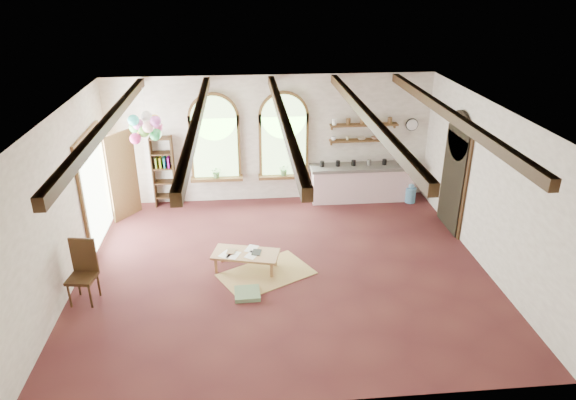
{
  "coord_description": "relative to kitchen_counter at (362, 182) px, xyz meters",
  "views": [
    {
      "loc": [
        -0.73,
        -8.76,
        5.49
      ],
      "look_at": [
        0.14,
        0.6,
        1.24
      ],
      "focal_mm": 32.0,
      "sensor_mm": 36.0,
      "label": 1
    }
  ],
  "objects": [
    {
      "name": "floor_mat",
      "position": [
        -2.65,
        -3.37,
        -0.47
      ],
      "size": [
        2.03,
        1.76,
        0.02
      ],
      "primitive_type": "cube",
      "rotation": [
        0.0,
        0.0,
        0.5
      ],
      "color": "tan",
      "rests_on": "floor"
    },
    {
      "name": "water_jug_b",
      "position": [
        1.21,
        -0.28,
        -0.25
      ],
      "size": [
        0.26,
        0.26,
        0.51
      ],
      "color": "#5088AD",
      "rests_on": "floor"
    },
    {
      "name": "wall_shelf_lower",
      "position": [
        0.0,
        0.18,
        1.07
      ],
      "size": [
        1.7,
        0.24,
        0.04
      ],
      "primitive_type": "cube",
      "color": "brown",
      "rests_on": "wall_back"
    },
    {
      "name": "potted_plant_right",
      "position": [
        -2.0,
        0.12,
        0.37
      ],
      "size": [
        0.27,
        0.23,
        0.3
      ],
      "primitive_type": "imported",
      "color": "#598C4C",
      "rests_on": "window_right"
    },
    {
      "name": "wall_shelf_upper",
      "position": [
        0.0,
        0.18,
        1.47
      ],
      "size": [
        1.7,
        0.24,
        0.04
      ],
      "primitive_type": "cube",
      "color": "brown",
      "rests_on": "wall_back"
    },
    {
      "name": "coffee_table",
      "position": [
        -3.05,
        -3.14,
        -0.15
      ],
      "size": [
        1.4,
        0.9,
        0.37
      ],
      "color": "#A67D4C",
      "rests_on": "floor"
    },
    {
      "name": "shelf_bowl_a",
      "position": [
        -0.05,
        0.18,
        1.12
      ],
      "size": [
        0.22,
        0.22,
        0.05
      ],
      "primitive_type": "imported",
      "color": "beige",
      "rests_on": "wall_shelf_lower"
    },
    {
      "name": "ceiling_beams",
      "position": [
        -2.3,
        -3.2,
        2.62
      ],
      "size": [
        6.2,
        6.8,
        0.18
      ],
      "primitive_type": null,
      "color": "#3B2312",
      "rests_on": "ceiling"
    },
    {
      "name": "bookshelf",
      "position": [
        -5.0,
        0.12,
        0.42
      ],
      "size": [
        0.53,
        0.32,
        1.8
      ],
      "color": "#3B2312",
      "rests_on": "floor"
    },
    {
      "name": "balloon_cluster",
      "position": [
        -5.1,
        -0.9,
        1.86
      ],
      "size": [
        0.78,
        0.83,
        1.15
      ],
      "color": "white",
      "rests_on": "floor"
    },
    {
      "name": "floor",
      "position": [
        -2.3,
        -3.2,
        -0.48
      ],
      "size": [
        8.0,
        8.0,
        0.0
      ],
      "primitive_type": "plane",
      "color": "#552423",
      "rests_on": "ground"
    },
    {
      "name": "shelf_vase",
      "position": [
        0.65,
        0.18,
        1.19
      ],
      "size": [
        0.18,
        0.18,
        0.19
      ],
      "primitive_type": "imported",
      "color": "slate",
      "rests_on": "wall_shelf_lower"
    },
    {
      "name": "potted_plant_left",
      "position": [
        -3.7,
        0.12,
        0.37
      ],
      "size": [
        0.27,
        0.23,
        0.3
      ],
      "primitive_type": "imported",
      "color": "#598C4C",
      "rests_on": "window_left"
    },
    {
      "name": "water_jug_a",
      "position": [
        0.8,
        0.0,
        -0.23
      ],
      "size": [
        0.29,
        0.29,
        0.56
      ],
      "color": "#5088AD",
      "rests_on": "floor"
    },
    {
      "name": "floor_cushion",
      "position": [
        -3.04,
        -4.05,
        -0.44
      ],
      "size": [
        0.48,
        0.48,
        0.08
      ],
      "primitive_type": "cube",
      "rotation": [
        0.0,
        0.0,
        0.03
      ],
      "color": "#64865C",
      "rests_on": "floor"
    },
    {
      "name": "left_doorway",
      "position": [
        -6.25,
        -1.4,
        0.67
      ],
      "size": [
        0.1,
        1.9,
        2.5
      ],
      "primitive_type": "cube",
      "color": "brown",
      "rests_on": "floor"
    },
    {
      "name": "side_chair",
      "position": [
        -5.95,
        -3.93,
        -0.14
      ],
      "size": [
        0.53,
        0.53,
        1.17
      ],
      "color": "#3B2312",
      "rests_on": "floor"
    },
    {
      "name": "kitchen_counter",
      "position": [
        0.0,
        0.0,
        0.0
      ],
      "size": [
        2.68,
        0.62,
        0.94
      ],
      "color": "white",
      "rests_on": "floor"
    },
    {
      "name": "shelf_cup_a",
      "position": [
        -0.75,
        0.18,
        1.14
      ],
      "size": [
        0.12,
        0.1,
        0.1
      ],
      "primitive_type": "imported",
      "color": "white",
      "rests_on": "wall_shelf_lower"
    },
    {
      "name": "shelf_bowl_b",
      "position": [
        0.3,
        0.18,
        1.12
      ],
      "size": [
        0.2,
        0.2,
        0.06
      ],
      "primitive_type": "imported",
      "color": "#8C664C",
      "rests_on": "wall_shelf_lower"
    },
    {
      "name": "tablet",
      "position": [
        -2.83,
        -3.14,
        -0.1
      ],
      "size": [
        0.22,
        0.28,
        0.01
      ],
      "primitive_type": "cube",
      "rotation": [
        0.0,
        0.0,
        -0.23
      ],
      "color": "black",
      "rests_on": "coffee_table"
    },
    {
      "name": "right_doorway",
      "position": [
        1.65,
        -1.7,
        0.62
      ],
      "size": [
        0.1,
        1.3,
        2.4
      ],
      "primitive_type": "cube",
      "color": "black",
      "rests_on": "floor"
    },
    {
      "name": "table_book",
      "position": [
        -3.41,
        -3.05,
        -0.1
      ],
      "size": [
        0.21,
        0.27,
        0.02
      ],
      "primitive_type": "imported",
      "rotation": [
        0.0,
        0.0,
        -0.2
      ],
      "color": "olive",
      "rests_on": "coffee_table"
    },
    {
      "name": "window_right",
      "position": [
        -2.0,
        0.23,
        1.16
      ],
      "size": [
        1.3,
        0.28,
        2.2
      ],
      "color": "brown",
      "rests_on": "floor"
    },
    {
      "name": "shelf_cup_b",
      "position": [
        -0.4,
        0.18,
        1.14
      ],
      "size": [
        0.1,
        0.1,
        0.09
      ],
      "primitive_type": "imported",
      "color": "beige",
      "rests_on": "wall_shelf_lower"
    },
    {
      "name": "window_left",
      "position": [
        -3.7,
        0.23,
        1.16
      ],
      "size": [
        1.3,
        0.28,
        2.2
      ],
      "color": "brown",
      "rests_on": "floor"
    },
    {
      "name": "wall_clock",
      "position": [
        1.25,
        0.25,
        1.42
      ],
      "size": [
        0.32,
        0.04,
        0.32
      ],
      "primitive_type": "cylinder",
      "rotation": [
        1.57,
        0.0,
        0.0
      ],
      "color": "black",
      "rests_on": "wall_back"
    }
  ]
}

